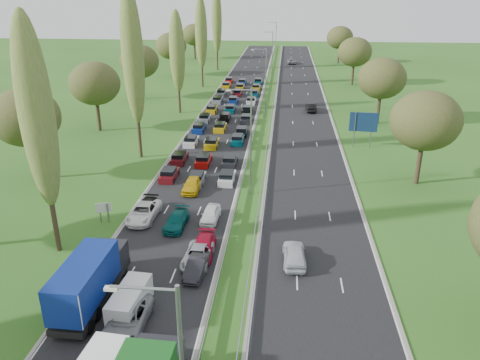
% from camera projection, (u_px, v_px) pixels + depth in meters
% --- Properties ---
extents(ground, '(260.00, 260.00, 0.00)m').
position_uv_depth(ground, '(266.00, 113.00, 87.15)').
color(ground, '#2A571B').
rests_on(ground, ground).
extents(near_carriageway, '(10.50, 215.00, 0.04)m').
position_uv_depth(near_carriageway, '(231.00, 109.00, 90.06)').
color(near_carriageway, black).
rests_on(near_carriageway, ground).
extents(far_carriageway, '(10.50, 215.00, 0.04)m').
position_uv_depth(far_carriageway, '(302.00, 111.00, 88.85)').
color(far_carriageway, black).
rests_on(far_carriageway, ground).
extents(central_reservation, '(2.36, 215.00, 0.32)m').
position_uv_depth(central_reservation, '(266.00, 107.00, 89.25)').
color(central_reservation, gray).
rests_on(central_reservation, ground).
extents(lamp_columns, '(0.18, 140.18, 12.00)m').
position_uv_depth(lamp_columns, '(266.00, 83.00, 83.03)').
color(lamp_columns, gray).
rests_on(lamp_columns, ground).
extents(poplar_row, '(2.80, 127.80, 22.44)m').
position_uv_depth(poplar_row, '(161.00, 52.00, 72.98)').
color(poplar_row, '#2D2116').
rests_on(poplar_row, ground).
extents(woodland_left, '(8.00, 166.00, 11.10)m').
position_uv_depth(woodland_left, '(86.00, 88.00, 70.61)').
color(woodland_left, '#2D2116').
rests_on(woodland_left, ground).
extents(woodland_right, '(8.00, 153.00, 11.10)m').
position_uv_depth(woodland_right, '(392.00, 88.00, 70.21)').
color(woodland_right, '#2D2116').
rests_on(woodland_right, ground).
extents(traffic_queue_fill, '(9.04, 68.20, 0.80)m').
position_uv_depth(traffic_queue_fill, '(228.00, 114.00, 85.03)').
color(traffic_queue_fill, '#590F14').
rests_on(traffic_queue_fill, ground).
extents(near_car_2, '(2.70, 5.55, 1.52)m').
position_uv_depth(near_car_2, '(144.00, 212.00, 46.93)').
color(near_car_2, white).
rests_on(near_car_2, near_carriageway).
extents(near_car_3, '(2.06, 4.77, 1.37)m').
position_uv_depth(near_car_3, '(145.00, 209.00, 47.81)').
color(near_car_3, black).
rests_on(near_car_3, near_carriageway).
extents(near_car_6, '(2.54, 5.44, 1.51)m').
position_uv_depth(near_car_6, '(128.00, 319.00, 31.74)').
color(near_car_6, gray).
rests_on(near_car_6, near_carriageway).
extents(near_car_7, '(2.01, 4.63, 1.33)m').
position_uv_depth(near_car_7, '(176.00, 221.00, 45.44)').
color(near_car_7, '#044A4A').
rests_on(near_car_7, near_carriageway).
extents(near_car_8, '(2.00, 4.63, 1.56)m').
position_uv_depth(near_car_8, '(192.00, 184.00, 53.52)').
color(near_car_8, gold).
rests_on(near_car_8, near_carriageway).
extents(near_car_9, '(1.76, 4.23, 1.36)m').
position_uv_depth(near_car_9, '(197.00, 267.00, 37.90)').
color(near_car_9, black).
rests_on(near_car_9, near_carriageway).
extents(near_car_10, '(2.41, 4.87, 1.33)m').
position_uv_depth(near_car_10, '(197.00, 256.00, 39.46)').
color(near_car_10, '#A4A8AD').
rests_on(near_car_10, near_carriageway).
extents(near_car_11, '(1.94, 4.61, 1.33)m').
position_uv_depth(near_car_11, '(204.00, 247.00, 40.84)').
color(near_car_11, '#AB0A27').
rests_on(near_car_11, near_carriageway).
extents(near_car_12, '(1.83, 4.16, 1.39)m').
position_uv_depth(near_car_12, '(211.00, 214.00, 46.64)').
color(near_car_12, white).
rests_on(near_car_12, near_carriageway).
extents(far_car_0, '(2.07, 4.76, 1.60)m').
position_uv_depth(far_car_0, '(294.00, 254.00, 39.46)').
color(far_car_0, silver).
rests_on(far_car_0, far_carriageway).
extents(far_car_1, '(2.03, 4.89, 1.57)m').
position_uv_depth(far_car_1, '(311.00, 107.00, 88.29)').
color(far_car_1, black).
rests_on(far_car_1, far_carriageway).
extents(far_car_2, '(2.65, 5.59, 1.54)m').
position_uv_depth(far_car_2, '(292.00, 61.00, 143.96)').
color(far_car_2, gray).
rests_on(far_car_2, far_carriageway).
extents(blue_lorry, '(2.59, 9.33, 3.94)m').
position_uv_depth(blue_lorry, '(90.00, 279.00, 33.96)').
color(blue_lorry, black).
rests_on(blue_lorry, near_carriageway).
extents(white_van_rear, '(1.84, 4.69, 1.89)m').
position_uv_depth(white_van_rear, '(131.00, 299.00, 33.47)').
color(white_van_rear, silver).
rests_on(white_van_rear, near_carriageway).
extents(info_sign, '(1.46, 0.56, 2.10)m').
position_uv_depth(info_sign, '(104.00, 210.00, 46.08)').
color(info_sign, gray).
rests_on(info_sign, ground).
extents(direction_sign, '(3.99, 0.44, 5.20)m').
position_uv_depth(direction_sign, '(364.00, 124.00, 67.20)').
color(direction_sign, gray).
rests_on(direction_sign, ground).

